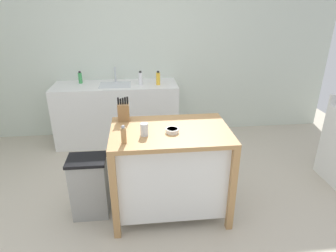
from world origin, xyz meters
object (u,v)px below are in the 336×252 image
Objects in this scene: trash_bin at (90,186)px; kitchen_island at (170,167)px; drinking_cup at (144,129)px; bottle_spray_cleaner at (80,78)px; bottle_dish_soap at (158,78)px; pepper_grinder at (124,135)px; bottle_hand_soap at (140,78)px; bowl_stoneware_deep at (172,130)px; sink_faucet at (115,74)px; knife_block at (124,112)px.

kitchen_island is at bearing -0.95° from trash_bin.
drinking_cup is 2.07m from bottle_spray_cleaner.
bottle_dish_soap is (0.01, 1.59, 0.47)m from kitchen_island.
bottle_spray_cleaner is at bearing 108.76° from pepper_grinder.
bottle_dish_soap is (0.25, -0.03, 0.00)m from bottle_hand_soap.
bowl_stoneware_deep is 0.54× the size of sink_faucet.
pepper_grinder is (-0.42, -0.16, 0.06)m from bowl_stoneware_deep.
trash_bin is at bearing -144.61° from knife_block.
pepper_grinder is 0.83× the size of bottle_hand_soap.
bottle_spray_cleaner reaches higher than drinking_cup.
trash_bin is 1.91m from bottle_spray_cleaner.
bottle_dish_soap is (0.61, -0.22, -0.02)m from sink_faucet.
bottle_hand_soap is at bearing -10.89° from bottle_spray_cleaner.
bowl_stoneware_deep is 1.97m from sink_faucet.
bottle_dish_soap is at bearing -9.96° from bottle_spray_cleaner.
drinking_cup is 0.65× the size of bottle_spray_cleaner.
bottle_hand_soap is at bearing 71.07° from trash_bin.
drinking_cup is 0.51× the size of sink_faucet.
bowl_stoneware_deep is at bearing 7.51° from drinking_cup.
bottle_dish_soap reaches higher than bowl_stoneware_deep.
knife_block is at bearing -66.24° from bottle_spray_cleaner.
kitchen_island is 0.42m from bowl_stoneware_deep.
pepper_grinder is at bearing -71.24° from bottle_spray_cleaner.
bottle_dish_soap is (0.25, 1.69, 0.02)m from drinking_cup.
pepper_grinder is 0.83× the size of bottle_dish_soap.
pepper_grinder reaches higher than bottle_spray_cleaner.
trash_bin is at bearing 179.05° from kitchen_island.
bottle_dish_soap is at bearing 71.69° from knife_block.
pepper_grinder is (-0.41, -0.23, 0.47)m from kitchen_island.
knife_block is 1.40× the size of bottle_spray_cleaner.
trash_bin is 3.22× the size of bottle_dish_soap.
bottle_hand_soap is (-0.24, 1.62, 0.47)m from kitchen_island.
drinking_cup is at bearing 37.18° from pepper_grinder.
sink_faucet reaches higher than bottle_dish_soap.
bottle_spray_cleaner is at bearing 114.49° from drinking_cup.
kitchen_island reaches higher than trash_bin.
kitchen_island is 0.52m from drinking_cup.
bottle_dish_soap is at bearing -6.66° from bottle_hand_soap.
bottle_spray_cleaner is 1.12m from bottle_dish_soap.
trash_bin is at bearing 147.37° from pepper_grinder.
knife_block is 0.41m from drinking_cup.
bowl_stoneware_deep is at bearing -37.11° from knife_block.
drinking_cup is (-0.25, -0.03, 0.04)m from bowl_stoneware_deep.
knife_block is at bearing 91.88° from pepper_grinder.
bottle_hand_soap is (0.19, 1.35, -0.01)m from knife_block.
drinking_cup is 1.71m from bottle_dish_soap.
bowl_stoneware_deep reaches higher than kitchen_island.
pepper_grinder is at bearing -151.10° from kitchen_island.
bottle_hand_soap is at bearing 173.34° from bottle_dish_soap.
bottle_spray_cleaner is (-1.11, 1.85, 0.05)m from bowl_stoneware_deep.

